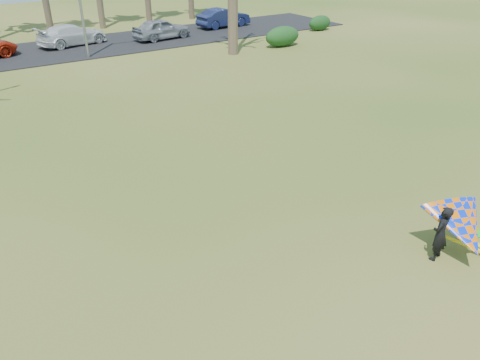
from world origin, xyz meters
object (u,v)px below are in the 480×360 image
car_3 (72,35)px  car_5 (224,18)px  car_4 (161,29)px  kite_flyer (461,228)px

car_3 → car_5: bearing=-102.8°
car_5 → car_4: bearing=98.8°
car_4 → kite_flyer: 27.25m
kite_flyer → car_4: bearing=79.9°
car_3 → car_4: 6.05m
car_4 → kite_flyer: (-4.76, -26.83, 0.07)m
car_4 → kite_flyer: size_ratio=1.73×
car_4 → car_5: size_ratio=0.95×
car_3 → kite_flyer: size_ratio=1.93×
car_3 → car_4: (5.84, -1.55, 0.04)m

